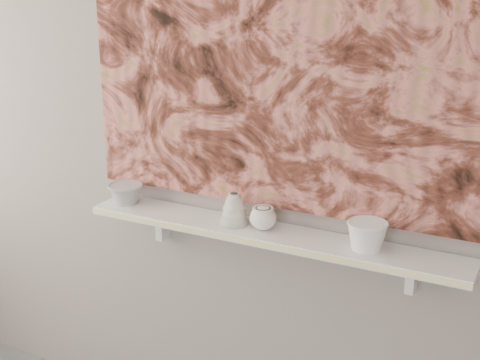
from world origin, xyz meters
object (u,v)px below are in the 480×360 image
Objects in this scene: shelf at (269,234)px; cup_cream at (263,218)px; bowl_grey at (126,193)px; painting at (282,51)px; bowl_white at (367,235)px; bell_vessel at (234,209)px.

cup_cream reaches higher than shelf.
cup_cream reaches higher than bowl_grey.
painting is 0.67m from bowl_white.
bowl_white is (0.35, 0.00, 0.06)m from shelf.
shelf is at bearing 180.00° from bowl_white.
bell_vessel is (0.47, 0.00, 0.02)m from bowl_grey.
shelf is at bearing 0.00° from bowl_grey.
bowl_white is at bearing 0.00° from cup_cream.
painting is (0.00, 0.08, 0.62)m from shelf.
bell_vessel is at bearing 0.00° from bowl_grey.
painting is 0.57m from bell_vessel.
bowl_white is at bearing 0.00° from shelf.
painting is 0.57m from cup_cream.
shelf is 12.14× the size of bell_vessel.
bell_vessel is at bearing 180.00° from bowl_white.
bowl_grey is at bearing 180.00° from bell_vessel.
cup_cream is (-0.02, -0.08, -0.57)m from painting.
painting is at bearing 90.00° from shelf.
bowl_white is at bearing 0.00° from bowl_grey.
bowl_grey is 0.59m from cup_cream.
painting is at bearing 73.93° from cup_cream.
cup_cream is at bearing 0.00° from bell_vessel.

